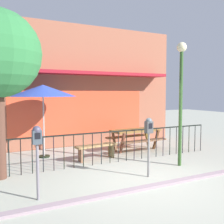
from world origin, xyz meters
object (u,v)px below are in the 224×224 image
(parking_meter_far, at_px, (37,143))
(parking_meter_near, at_px, (149,131))
(patio_bench, at_px, (96,149))
(street_lamp, at_px, (181,85))
(patio_umbrella, at_px, (43,91))
(picnic_table_left, at_px, (135,134))

(parking_meter_far, bearing_deg, parking_meter_near, 4.04)
(patio_bench, bearing_deg, street_lamp, -42.72)
(patio_umbrella, distance_m, parking_meter_far, 3.71)
(parking_meter_near, xyz_separation_m, parking_meter_far, (-2.79, -0.20, -0.01))
(street_lamp, bearing_deg, parking_meter_far, -171.33)
(street_lamp, bearing_deg, picnic_table_left, 91.63)
(picnic_table_left, height_order, street_lamp, street_lamp)
(patio_bench, xyz_separation_m, parking_meter_near, (0.47, -2.19, 0.81))
(street_lamp, bearing_deg, patio_bench, 137.28)
(parking_meter_far, bearing_deg, patio_umbrella, 75.39)
(patio_bench, bearing_deg, picnic_table_left, 17.77)
(parking_meter_near, height_order, street_lamp, street_lamp)
(picnic_table_left, xyz_separation_m, parking_meter_far, (-4.14, -2.97, 0.54))
(patio_bench, relative_size, parking_meter_near, 0.95)
(patio_umbrella, distance_m, street_lamp, 4.34)
(patio_bench, distance_m, street_lamp, 3.26)
(parking_meter_far, distance_m, street_lamp, 4.42)
(picnic_table_left, xyz_separation_m, patio_bench, (-1.82, -0.58, -0.26))
(parking_meter_far, relative_size, street_lamp, 0.42)
(picnic_table_left, xyz_separation_m, parking_meter_near, (-1.35, -2.77, 0.55))
(patio_bench, relative_size, parking_meter_far, 0.96)
(street_lamp, bearing_deg, patio_umbrella, 139.60)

